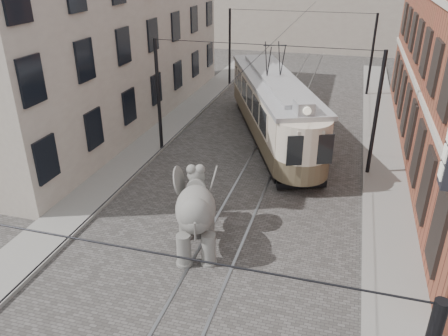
% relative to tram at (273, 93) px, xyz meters
% --- Properties ---
extents(ground, '(120.00, 120.00, 0.00)m').
position_rel_tram_xyz_m(ground, '(0.24, -9.64, -2.67)').
color(ground, '#494644').
extents(tram_rails, '(1.54, 80.00, 0.02)m').
position_rel_tram_xyz_m(tram_rails, '(0.24, -9.64, -2.66)').
color(tram_rails, slate).
rests_on(tram_rails, ground).
extents(sidewalk_right, '(2.00, 60.00, 0.15)m').
position_rel_tram_xyz_m(sidewalk_right, '(6.24, -9.64, -2.60)').
color(sidewalk_right, slate).
rests_on(sidewalk_right, ground).
extents(sidewalk_left, '(2.00, 60.00, 0.15)m').
position_rel_tram_xyz_m(sidewalk_left, '(-6.26, -9.64, -2.60)').
color(sidewalk_left, slate).
rests_on(sidewalk_left, ground).
extents(stucco_building, '(7.00, 24.00, 10.00)m').
position_rel_tram_xyz_m(stucco_building, '(-10.76, 0.36, 2.33)').
color(stucco_building, gray).
rests_on(stucco_building, ground).
extents(catenary, '(11.00, 30.20, 6.00)m').
position_rel_tram_xyz_m(catenary, '(0.04, -4.64, 0.33)').
color(catenary, black).
rests_on(catenary, ground).
extents(tram, '(7.75, 13.49, 5.34)m').
position_rel_tram_xyz_m(tram, '(0.00, 0.00, 0.00)').
color(tram, beige).
rests_on(tram, ground).
extents(elephant, '(3.63, 4.85, 2.64)m').
position_rel_tram_xyz_m(elephant, '(-0.54, -11.70, -1.35)').
color(elephant, '#5C5A55').
rests_on(elephant, ground).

